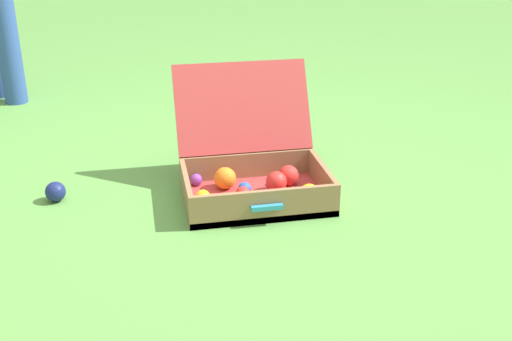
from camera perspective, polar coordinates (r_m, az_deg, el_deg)
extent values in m
plane|color=#569342|center=(2.28, -1.35, -3.52)|extent=(16.00, 16.00, 0.00)
cube|color=#B23838|center=(2.33, 0.00, -2.52)|extent=(0.53, 0.36, 0.03)
cube|color=olive|center=(2.28, -6.30, -1.95)|extent=(0.02, 0.36, 0.12)
cube|color=olive|center=(2.37, 6.06, -0.91)|extent=(0.02, 0.36, 0.12)
cube|color=olive|center=(2.16, 0.89, -3.30)|extent=(0.49, 0.02, 0.12)
cube|color=olive|center=(2.47, -0.78, 0.22)|extent=(0.49, 0.02, 0.12)
cube|color=#B23838|center=(2.48, -1.21, 5.75)|extent=(0.53, 0.19, 0.33)
cube|color=teal|center=(2.14, 1.01, -3.37)|extent=(0.11, 0.02, 0.02)
sphere|color=red|center=(2.34, 1.86, -1.02)|extent=(0.08, 0.08, 0.08)
sphere|color=white|center=(2.22, -0.36, -2.77)|extent=(0.06, 0.06, 0.06)
sphere|color=red|center=(2.40, 2.96, -0.45)|extent=(0.08, 0.08, 0.08)
sphere|color=yellow|center=(2.26, 4.84, -2.13)|extent=(0.07, 0.07, 0.07)
sphere|color=orange|center=(2.20, -3.90, -3.10)|extent=(0.06, 0.06, 0.06)
sphere|color=orange|center=(2.37, -2.82, -0.70)|extent=(0.08, 0.08, 0.08)
sphere|color=red|center=(2.26, 2.64, -2.30)|extent=(0.06, 0.06, 0.06)
sphere|color=yellow|center=(2.26, -4.83, -2.40)|extent=(0.05, 0.05, 0.05)
sphere|color=red|center=(2.28, -1.21, -2.11)|extent=(0.05, 0.05, 0.05)
sphere|color=navy|center=(2.19, -1.83, -3.25)|extent=(0.05, 0.05, 0.05)
sphere|color=purple|center=(2.41, -5.45, -0.83)|extent=(0.05, 0.05, 0.05)
sphere|color=blue|center=(2.32, -1.04, -1.64)|extent=(0.05, 0.05, 0.05)
sphere|color=navy|center=(2.44, -17.70, -1.84)|extent=(0.08, 0.08, 0.08)
cylinder|color=#2D4C93|center=(3.62, -21.90, 12.95)|extent=(0.12, 0.12, 0.95)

